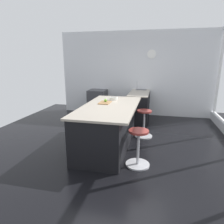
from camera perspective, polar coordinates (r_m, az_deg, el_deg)
name	(u,v)px	position (r m, az deg, el deg)	size (l,w,h in m)	color
ground_plane	(120,143)	(4.68, 2.23, -8.97)	(7.09, 7.09, 0.00)	black
interior_partition_left	(135,74)	(7.00, 6.59, 10.76)	(0.15, 5.20, 2.81)	silver
sink_cabinet	(140,104)	(6.77, 8.06, 2.42)	(2.29, 0.60, 1.18)	black
oven_range	(98,102)	(7.05, -4.13, 2.83)	(0.60, 0.61, 0.87)	#38383D
kitchen_island	(108,126)	(4.41, -1.24, -3.95)	(2.30, 1.14, 0.93)	black
stool_by_window	(144,124)	(5.04, 9.10, -3.52)	(0.44, 0.44, 0.68)	#B7B7BC
stool_middle	(138,149)	(3.68, 7.47, -10.46)	(0.44, 0.44, 0.68)	#B7B7BC
cutting_board	(105,103)	(4.54, -2.05, 2.72)	(0.36, 0.24, 0.02)	olive
apple_green	(106,100)	(4.55, -1.86, 3.34)	(0.07, 0.07, 0.07)	#609E2D
fruit_bowl	(114,98)	(4.87, 0.47, 3.92)	(0.19, 0.19, 0.07)	silver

